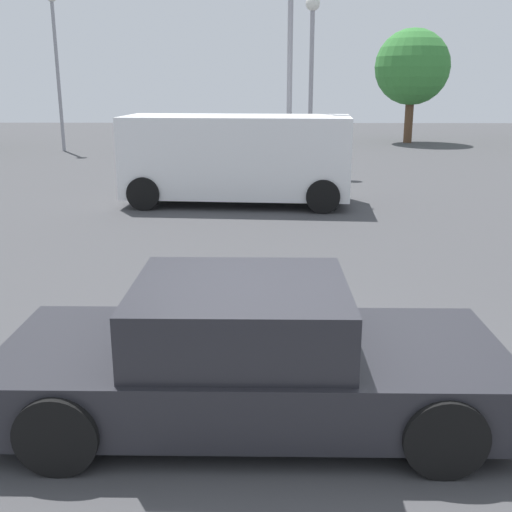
{
  "coord_description": "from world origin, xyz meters",
  "views": [
    {
      "loc": [
        -0.1,
        -5.07,
        2.85
      ],
      "look_at": [
        -0.21,
        1.8,
        0.9
      ],
      "focal_mm": 43.26,
      "sensor_mm": 36.0,
      "label": 1
    }
  ],
  "objects_px": {
    "light_post_near": "(291,0)",
    "light_post_far": "(55,44)",
    "sedan_foreground": "(249,357)",
    "light_post_mid": "(312,52)",
    "van_white": "(237,157)"
  },
  "relations": [
    {
      "from": "van_white",
      "to": "light_post_mid",
      "type": "distance_m",
      "value": 6.41
    },
    {
      "from": "sedan_foreground",
      "to": "light_post_near",
      "type": "height_order",
      "value": "light_post_near"
    },
    {
      "from": "light_post_near",
      "to": "light_post_mid",
      "type": "bearing_deg",
      "value": 76.37
    },
    {
      "from": "van_white",
      "to": "light_post_near",
      "type": "distance_m",
      "value": 4.5
    },
    {
      "from": "light_post_near",
      "to": "light_post_far",
      "type": "distance_m",
      "value": 13.19
    },
    {
      "from": "light_post_near",
      "to": "light_post_mid",
      "type": "height_order",
      "value": "light_post_near"
    },
    {
      "from": "light_post_near",
      "to": "light_post_mid",
      "type": "relative_size",
      "value": 1.35
    },
    {
      "from": "sedan_foreground",
      "to": "light_post_near",
      "type": "xyz_separation_m",
      "value": [
        0.76,
        12.06,
        4.28
      ]
    },
    {
      "from": "sedan_foreground",
      "to": "van_white",
      "type": "distance_m",
      "value": 9.91
    },
    {
      "from": "sedan_foreground",
      "to": "light_post_near",
      "type": "relative_size",
      "value": 0.59
    },
    {
      "from": "light_post_far",
      "to": "sedan_foreground",
      "type": "bearing_deg",
      "value": -68.5
    },
    {
      "from": "light_post_near",
      "to": "light_post_far",
      "type": "relative_size",
      "value": 1.14
    },
    {
      "from": "sedan_foreground",
      "to": "van_white",
      "type": "relative_size",
      "value": 0.79
    },
    {
      "from": "light_post_mid",
      "to": "light_post_far",
      "type": "xyz_separation_m",
      "value": [
        -10.01,
        6.13,
        0.59
      ]
    },
    {
      "from": "light_post_near",
      "to": "light_post_far",
      "type": "bearing_deg",
      "value": 134.38
    }
  ]
}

